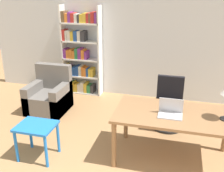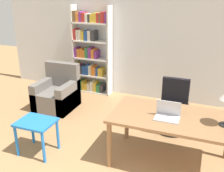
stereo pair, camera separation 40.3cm
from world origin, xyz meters
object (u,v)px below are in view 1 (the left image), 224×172
object	(u,v)px
bookshelf	(80,54)
side_table_blue	(37,131)
office_chair	(169,105)
armchair	(49,97)
laptop	(170,112)
desk	(174,119)

from	to	relation	value
bookshelf	side_table_blue	bearing A→B (deg)	-82.84
office_chair	bookshelf	xyz separation A→B (m)	(-2.18, 1.15, 0.56)
armchair	laptop	bearing A→B (deg)	-24.50
laptop	bookshelf	world-z (taller)	bookshelf
laptop	side_table_blue	size ratio (longest dim) A/B	0.60
desk	armchair	xyz separation A→B (m)	(-2.58, 1.07, -0.38)
laptop	bookshelf	distance (m)	3.18
office_chair	side_table_blue	size ratio (longest dim) A/B	1.68
armchair	desk	bearing A→B (deg)	-22.55
laptop	desk	bearing A→B (deg)	51.43
laptop	armchair	xyz separation A→B (m)	(-2.52, 1.15, -0.52)
office_chair	bookshelf	distance (m)	2.53
desk	armchair	size ratio (longest dim) A/B	1.82
office_chair	laptop	bearing A→B (deg)	-86.89
office_chair	side_table_blue	distance (m)	2.38
armchair	office_chair	bearing A→B (deg)	-1.05
desk	side_table_blue	xyz separation A→B (m)	(-1.97, -0.48, -0.23)
office_chair	armchair	bearing A→B (deg)	178.95
bookshelf	laptop	bearing A→B (deg)	-45.11
laptop	bookshelf	bearing A→B (deg)	134.89
office_chair	side_table_blue	bearing A→B (deg)	-140.86
office_chair	armchair	xyz separation A→B (m)	(-2.46, 0.05, -0.12)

